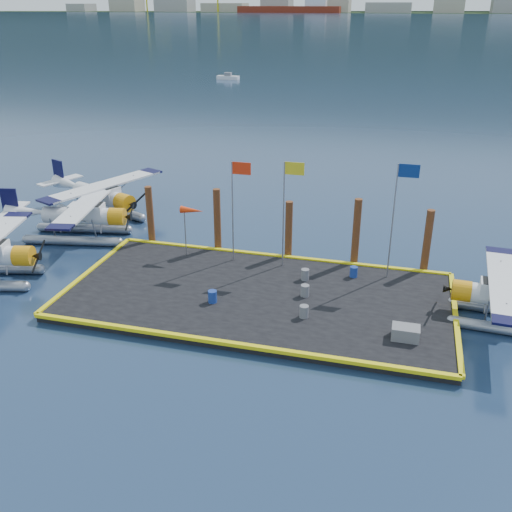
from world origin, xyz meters
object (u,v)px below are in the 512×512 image
(flagpole_blue, at_px, (398,205))
(piling_3, at_px, (356,234))
(drum_2, at_px, (305,291))
(piling_4, at_px, (427,243))
(flagpole_red, at_px, (236,196))
(piling_0, at_px, (150,217))
(drum_1, at_px, (304,312))
(seaplane_d, at_px, (508,300))
(drum_4, at_px, (354,272))
(piling_1, at_px, (217,222))
(flagpole_yellow, at_px, (287,199))
(drum_3, at_px, (212,297))
(seaplane_b, at_px, (82,218))
(seaplane_c, at_px, (102,198))
(piling_2, at_px, (289,232))
(crate, at_px, (406,333))
(windsock, at_px, (192,212))
(drum_5, at_px, (305,275))

(flagpole_blue, height_order, piling_3, flagpole_blue)
(flagpole_blue, bearing_deg, drum_2, -141.06)
(flagpole_blue, height_order, piling_4, flagpole_blue)
(flagpole_red, bearing_deg, piling_0, 165.54)
(piling_3, bearing_deg, drum_1, -103.15)
(drum_1, xyz_separation_m, flagpole_red, (-5.11, 5.61, 3.68))
(flagpole_red, xyz_separation_m, piling_3, (6.79, 1.60, -2.25))
(seaplane_d, height_order, piling_4, piling_4)
(drum_4, distance_m, piling_1, 9.03)
(flagpole_yellow, xyz_separation_m, piling_4, (7.80, 1.60, -2.51))
(drum_4, bearing_deg, flagpole_blue, 12.85)
(piling_1, relative_size, piling_4, 1.05)
(seaplane_d, distance_m, piling_0, 21.35)
(drum_3, height_order, piling_1, piling_1)
(drum_1, bearing_deg, piling_1, 133.38)
(seaplane_d, relative_size, flagpole_yellow, 1.39)
(drum_1, xyz_separation_m, drum_3, (-4.81, 0.31, 0.01))
(seaplane_b, xyz_separation_m, drum_3, (11.40, -6.85, -0.75))
(seaplane_c, relative_size, piling_1, 2.32)
(flagpole_red, height_order, flagpole_yellow, flagpole_yellow)
(flagpole_yellow, distance_m, piling_2, 3.07)
(drum_2, xyz_separation_m, piling_2, (-1.96, 5.02, 1.19))
(seaplane_d, xyz_separation_m, crate, (-4.67, -3.28, -0.62))
(seaplane_c, xyz_separation_m, windsock, (9.08, -5.46, 1.68))
(flagpole_yellow, height_order, piling_0, flagpole_yellow)
(seaplane_c, distance_m, piling_3, 19.01)
(drum_4, xyz_separation_m, drum_5, (-2.57, -1.06, 0.01))
(seaplane_b, relative_size, piling_1, 2.28)
(drum_2, relative_size, crate, 0.50)
(crate, distance_m, flagpole_yellow, 10.14)
(seaplane_b, height_order, drum_5, seaplane_b)
(seaplane_c, relative_size, piling_3, 2.27)
(drum_2, bearing_deg, windsock, 155.41)
(flagpole_red, bearing_deg, piling_3, 13.25)
(flagpole_yellow, xyz_separation_m, piling_0, (-9.20, 1.60, -2.51))
(piling_1, distance_m, piling_2, 4.50)
(drum_5, xyz_separation_m, piling_3, (2.38, 3.12, 1.44))
(seaplane_d, xyz_separation_m, piling_2, (-11.82, 4.66, 0.56))
(flagpole_red, xyz_separation_m, windsock, (-2.73, 0.00, -1.17))
(drum_4, relative_size, piling_1, 0.14)
(drum_3, distance_m, drum_4, 8.25)
(drum_2, height_order, crate, same)
(flagpole_red, height_order, piling_2, flagpole_red)
(flagpole_yellow, bearing_deg, seaplane_d, -14.74)
(seaplane_d, bearing_deg, flagpole_yellow, 79.00)
(seaplane_b, xyz_separation_m, flagpole_blue, (20.10, -1.55, 3.21))
(flagpole_yellow, bearing_deg, flagpole_blue, -0.00)
(piling_3, bearing_deg, piling_1, 180.00)
(flagpole_blue, bearing_deg, drum_3, -148.61)
(crate, relative_size, piling_0, 0.31)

